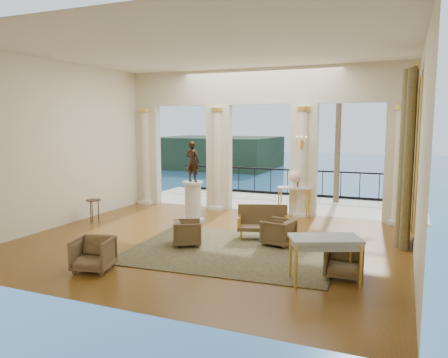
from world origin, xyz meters
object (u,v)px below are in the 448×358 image
at_px(console_table, 294,192).
at_px(side_table, 93,203).
at_px(statue, 193,161).
at_px(armchair_c, 278,231).
at_px(pedestal, 193,202).
at_px(armchair_b, 344,259).
at_px(armchair_a, 93,252).
at_px(game_table, 325,242).
at_px(armchair_d, 187,232).
at_px(settee, 263,222).

relative_size(console_table, side_table, 1.54).
bearing_deg(statue, armchair_c, 163.22).
bearing_deg(pedestal, statue, 116.57).
bearing_deg(console_table, pedestal, -163.74).
xyz_separation_m(armchair_b, armchair_c, (-1.70, 1.60, -0.02)).
height_order(armchair_a, armchair_b, armchair_a).
relative_size(game_table, statue, 1.21).
relative_size(game_table, console_table, 1.35).
xyz_separation_m(armchair_b, armchair_d, (-3.65, 0.78, -0.03)).
height_order(armchair_a, console_table, console_table).
height_order(armchair_b, statue, statue).
bearing_deg(settee, armchair_c, -59.87).
relative_size(armchair_a, console_table, 0.69).
height_order(console_table, side_table, console_table).
height_order(armchair_c, side_table, armchair_c).
bearing_deg(game_table, settee, 103.63).
xyz_separation_m(armchair_a, pedestal, (-0.12, 4.51, 0.20)).
distance_m(armchair_a, armchair_b, 4.75).
xyz_separation_m(armchair_c, console_table, (-0.41, 3.19, 0.42)).
bearing_deg(side_table, statue, 25.81).
xyz_separation_m(armchair_c, statue, (-2.94, 1.44, 1.41)).
xyz_separation_m(game_table, side_table, (-6.89, 2.24, -0.18)).
xyz_separation_m(armchair_a, console_table, (2.41, 6.26, 0.40)).
xyz_separation_m(armchair_a, settee, (2.28, 3.55, 0.05)).
height_order(armchair_d, side_table, side_table).
bearing_deg(armchair_b, armchair_c, 132.96).
height_order(settee, console_table, console_table).
bearing_deg(game_table, console_table, 85.10).
xyz_separation_m(armchair_b, statue, (-4.64, 3.04, 1.39)).
bearing_deg(console_table, armchair_b, -84.66).
bearing_deg(armchair_b, pedestal, 143.06).
distance_m(armchair_b, pedestal, 5.55).
distance_m(armchair_b, settee, 3.05).
bearing_deg(console_table, statue, -163.74).
relative_size(armchair_c, pedestal, 0.58).
height_order(armchair_d, console_table, console_table).
distance_m(settee, side_table, 4.96).
relative_size(armchair_d, pedestal, 0.56).
bearing_deg(console_table, settee, -111.03).
distance_m(armchair_a, settee, 4.22).
bearing_deg(game_table, armchair_d, 136.11).
relative_size(armchair_a, statue, 0.62).
bearing_deg(game_table, pedestal, 117.27).
bearing_deg(pedestal, armchair_b, -33.23).
bearing_deg(side_table, settee, 3.11).
distance_m(statue, side_table, 3.06).
bearing_deg(settee, console_table, 69.13).
height_order(armchair_d, pedestal, pedestal).
bearing_deg(side_table, armchair_b, -14.14).
distance_m(armchair_d, side_table, 3.69).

